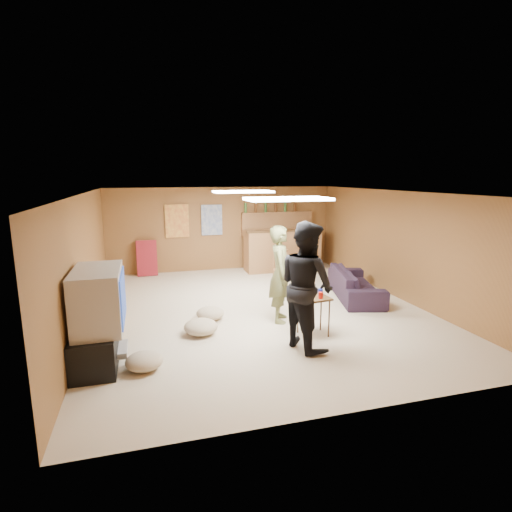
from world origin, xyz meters
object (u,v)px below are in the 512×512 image
object	(u,v)px
person_olive	(281,274)
bar_counter	(282,250)
tray_table	(313,316)
person_black	(306,285)
sofa	(355,284)
tv_body	(98,299)

from	to	relation	value
person_olive	bar_counter	bearing A→B (deg)	-0.83
tray_table	bar_counter	bearing A→B (deg)	77.01
person_black	sofa	size ratio (longest dim) A/B	0.95
bar_counter	sofa	size ratio (longest dim) A/B	1.01
tv_body	bar_counter	distance (m)	6.09
bar_counter	person_olive	world-z (taller)	person_olive
bar_counter	sofa	bearing A→B (deg)	-76.40
tv_body	tray_table	bearing A→B (deg)	1.67
bar_counter	tray_table	bearing A→B (deg)	-102.99
sofa	tray_table	distance (m)	2.33
person_olive	person_black	world-z (taller)	person_black
person_black	sofa	xyz separation A→B (m)	(1.95, 1.98, -0.65)
tv_body	person_black	world-z (taller)	person_black
tray_table	person_black	bearing A→B (deg)	-128.92
person_black	bar_counter	bearing A→B (deg)	-30.63
person_black	tray_table	world-z (taller)	person_black
tv_body	tray_table	world-z (taller)	tv_body
sofa	bar_counter	bearing A→B (deg)	28.52
tv_body	person_olive	xyz separation A→B (m)	(2.85, 0.85, -0.06)
person_black	sofa	distance (m)	2.85
person_black	tray_table	distance (m)	0.77
bar_counter	sofa	distance (m)	2.82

